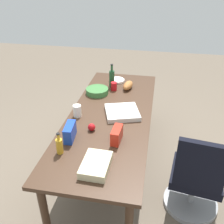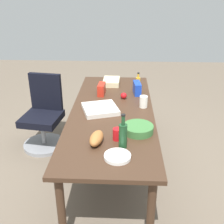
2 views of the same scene
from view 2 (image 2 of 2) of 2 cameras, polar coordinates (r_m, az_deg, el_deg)
ground_plane at (r=3.49m, az=0.00°, el=-11.15°), size 10.00×10.00×0.00m
conference_table at (r=3.13m, az=0.00°, el=-0.95°), size 2.38×0.91×0.76m
office_chair at (r=3.87m, az=-13.72°, el=-1.64°), size 0.56×0.56×0.97m
pizza_box at (r=3.09m, az=-2.41°, el=0.63°), size 0.45×0.45×0.05m
apple_red at (r=3.41m, az=2.39°, el=3.33°), size 0.10×0.10×0.08m
bread_loaf at (r=2.47m, az=-3.17°, el=-5.35°), size 0.26×0.15×0.10m
sheet_cake at (r=3.91m, az=-0.14°, el=6.19°), size 0.33×0.23×0.07m
red_solo_cup at (r=2.52m, az=1.07°, el=-4.53°), size 0.09×0.09×0.11m
chip_bag_red at (r=3.53m, az=-2.14°, el=4.65°), size 0.20×0.09×0.14m
paper_plate_stack at (r=2.30m, az=1.13°, el=-9.02°), size 0.27×0.27×0.03m
chip_bag_blue at (r=3.56m, az=5.12°, el=4.84°), size 0.23×0.10×0.15m
wine_bottle at (r=2.38m, az=2.24°, el=-4.66°), size 0.08×0.08×0.31m
mayo_jar at (r=3.19m, az=6.42°, el=2.10°), size 0.10×0.10×0.13m
salad_bowl at (r=2.66m, az=5.33°, el=-3.42°), size 0.31×0.31×0.07m
dressing_bottle at (r=3.77m, az=5.31°, el=6.08°), size 0.08×0.08×0.21m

